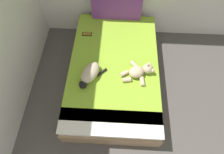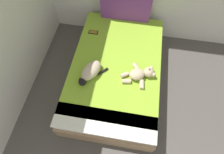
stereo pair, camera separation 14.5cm
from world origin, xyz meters
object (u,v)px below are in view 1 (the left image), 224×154
object	(u,v)px
patterned_cushion	(117,4)
bed	(114,72)
cat	(90,74)
teddy_bear	(139,71)
cell_phone	(87,34)

from	to	relation	value
patterned_cushion	bed	bearing A→B (deg)	-89.69
bed	patterned_cushion	world-z (taller)	patterned_cushion
bed	cat	distance (m)	0.48
patterned_cushion	teddy_bear	distance (m)	1.14
patterned_cushion	cell_phone	distance (m)	0.65
bed	cat	world-z (taller)	cat
teddy_bear	bed	bearing A→B (deg)	156.38
bed	cell_phone	bearing A→B (deg)	130.18
cell_phone	teddy_bear	bearing A→B (deg)	-40.63
cat	cell_phone	distance (m)	0.76
bed	teddy_bear	world-z (taller)	teddy_bear
teddy_bear	cell_phone	bearing A→B (deg)	139.37
patterned_cushion	cat	size ratio (longest dim) A/B	1.84
teddy_bear	cat	bearing A→B (deg)	-173.02
bed	teddy_bear	size ratio (longest dim) A/B	4.34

